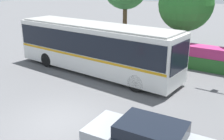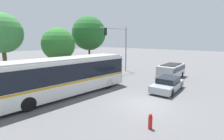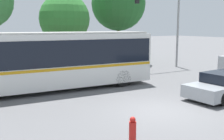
# 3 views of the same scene
# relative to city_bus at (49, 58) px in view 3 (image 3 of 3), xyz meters

# --- Properties ---
(ground_plane) EXTENTS (140.00, 140.00, 0.00)m
(ground_plane) POSITION_rel_city_bus_xyz_m (2.76, -6.06, -1.83)
(ground_plane) COLOR #5B5B5E
(city_bus) EXTENTS (11.95, 3.20, 3.21)m
(city_bus) POSITION_rel_city_bus_xyz_m (0.00, 0.00, 0.00)
(city_bus) COLOR silver
(city_bus) RESTS_ON ground
(traffic_light_pole) EXTENTS (5.43, 0.24, 6.55)m
(traffic_light_pole) POSITION_rel_city_bus_xyz_m (11.05, 2.92, 2.52)
(traffic_light_pole) COLOR gray
(traffic_light_pole) RESTS_ON ground
(flowering_hedge) EXTENTS (8.53, 1.22, 1.59)m
(flowering_hedge) POSITION_rel_city_bus_xyz_m (4.69, 4.73, -1.05)
(flowering_hedge) COLOR #286028
(flowering_hedge) RESTS_ON ground
(street_tree_centre) EXTENTS (4.12, 4.12, 6.22)m
(street_tree_centre) POSITION_rel_city_bus_xyz_m (3.53, 6.79, 2.32)
(street_tree_centre) COLOR brown
(street_tree_centre) RESTS_ON ground
(street_tree_right) EXTENTS (5.14, 5.14, 8.25)m
(street_tree_right) POSITION_rel_city_bus_xyz_m (9.33, 7.73, 3.85)
(street_tree_right) COLOR brown
(street_tree_right) RESTS_ON ground
(fire_hydrant) EXTENTS (0.22, 0.22, 0.86)m
(fire_hydrant) POSITION_rel_city_bus_xyz_m (-0.08, -8.13, -1.42)
(fire_hydrant) COLOR red
(fire_hydrant) RESTS_ON ground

